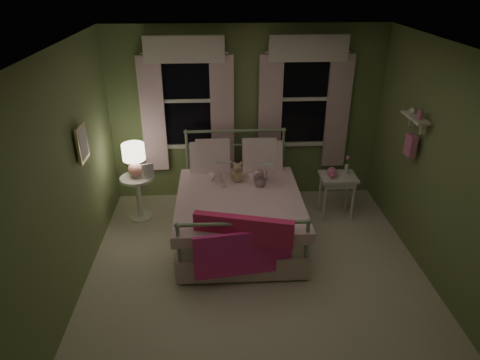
{
  "coord_description": "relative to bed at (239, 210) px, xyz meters",
  "views": [
    {
      "loc": [
        -0.42,
        -3.97,
        3.28
      ],
      "look_at": [
        -0.17,
        0.58,
        1.0
      ],
      "focal_mm": 32.0,
      "sensor_mm": 36.0,
      "label": 1
    }
  ],
  "objects": [
    {
      "name": "room_shell",
      "position": [
        0.17,
        -0.93,
        0.92
      ],
      "size": [
        4.2,
        4.2,
        4.2
      ],
      "color": "white",
      "rests_on": "ground"
    },
    {
      "name": "bed",
      "position": [
        0.0,
        0.0,
        0.0
      ],
      "size": [
        1.58,
        2.04,
        1.18
      ],
      "color": "white",
      "rests_on": "ground"
    },
    {
      "name": "pink_throw",
      "position": [
        -0.0,
        -1.03,
        0.23
      ],
      "size": [
        1.1,
        0.37,
        0.71
      ],
      "color": "#F12F72",
      "rests_on": "bed"
    },
    {
      "name": "child_left",
      "position": [
        -0.28,
        0.42,
        0.54
      ],
      "size": [
        0.29,
        0.22,
        0.7
      ],
      "primitive_type": "imported",
      "rotation": [
        0.0,
        0.0,
        3.37
      ],
      "color": "#F7D1DD",
      "rests_on": "bed"
    },
    {
      "name": "child_right",
      "position": [
        0.28,
        0.42,
        0.54
      ],
      "size": [
        0.35,
        0.28,
        0.72
      ],
      "primitive_type": "imported",
      "rotation": [
        0.0,
        0.0,
        3.13
      ],
      "color": "#F7D1DD",
      "rests_on": "bed"
    },
    {
      "name": "book_left",
      "position": [
        -0.28,
        0.17,
        0.58
      ],
      "size": [
        0.21,
        0.14,
        0.26
      ],
      "primitive_type": "imported",
      "rotation": [
        1.22,
        0.0,
        -0.12
      ],
      "color": "beige",
      "rests_on": "child_left"
    },
    {
      "name": "book_right",
      "position": [
        0.28,
        0.17,
        0.54
      ],
      "size": [
        0.21,
        0.14,
        0.26
      ],
      "primitive_type": "imported",
      "rotation": [
        1.22,
        0.0,
        -0.14
      ],
      "color": "beige",
      "rests_on": "child_right"
    },
    {
      "name": "teddy_bear",
      "position": [
        -0.0,
        0.26,
        0.41
      ],
      "size": [
        0.22,
        0.18,
        0.3
      ],
      "color": "tan",
      "rests_on": "bed"
    },
    {
      "name": "nightstand_left",
      "position": [
        -1.4,
        0.52,
        0.03
      ],
      "size": [
        0.46,
        0.46,
        0.65
      ],
      "color": "white",
      "rests_on": "ground"
    },
    {
      "name": "table_lamp",
      "position": [
        -1.4,
        0.52,
        0.57
      ],
      "size": [
        0.31,
        0.31,
        0.47
      ],
      "color": "#D6817E",
      "rests_on": "nightstand_left"
    },
    {
      "name": "book_nightstand",
      "position": [
        -1.3,
        0.44,
        0.27
      ],
      "size": [
        0.21,
        0.26,
        0.02
      ],
      "primitive_type": "imported",
      "rotation": [
        0.0,
        0.0,
        0.25
      ],
      "color": "beige",
      "rests_on": "nightstand_left"
    },
    {
      "name": "nightstand_right",
      "position": [
        1.43,
        0.41,
        0.17
      ],
      "size": [
        0.5,
        0.4,
        0.64
      ],
      "color": "white",
      "rests_on": "ground"
    },
    {
      "name": "pink_toy",
      "position": [
        1.33,
        0.41,
        0.32
      ],
      "size": [
        0.14,
        0.19,
        0.14
      ],
      "color": "pink",
      "rests_on": "nightstand_right"
    },
    {
      "name": "bud_vase",
      "position": [
        1.55,
        0.46,
        0.41
      ],
      "size": [
        0.06,
        0.06,
        0.28
      ],
      "color": "white",
      "rests_on": "nightstand_right"
    },
    {
      "name": "window_left",
      "position": [
        -0.68,
        1.1,
        1.24
      ],
      "size": [
        1.34,
        0.13,
        1.96
      ],
      "color": "black",
      "rests_on": "room_shell"
    },
    {
      "name": "window_right",
      "position": [
        1.02,
        1.1,
        1.24
      ],
      "size": [
        1.34,
        0.13,
        1.96
      ],
      "color": "black",
      "rests_on": "room_shell"
    },
    {
      "name": "wall_shelf",
      "position": [
        2.07,
        -0.23,
        1.14
      ],
      "size": [
        0.15,
        0.5,
        0.6
      ],
      "color": "white",
      "rests_on": "room_shell"
    },
    {
      "name": "framed_picture",
      "position": [
        -1.78,
        -0.33,
        1.12
      ],
      "size": [
        0.03,
        0.32,
        0.42
      ],
      "color": "beige",
      "rests_on": "room_shell"
    }
  ]
}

